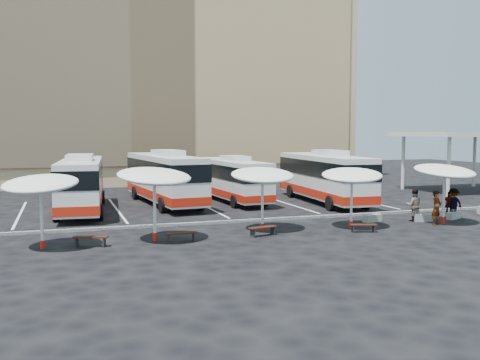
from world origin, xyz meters
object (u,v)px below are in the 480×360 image
object	(u,v)px
sunshade_3	(352,175)
passenger_3	(453,203)
wood_bench_3	(363,226)
bus_0	(81,182)
sunshade_0	(41,184)
sunshade_4	(444,171)
wood_bench_0	(90,239)
passenger_0	(436,208)
wood_bench_2	(263,229)
conc_bench_2	(454,216)
bus_2	(231,178)
bus_1	(164,176)
passenger_2	(449,205)
passenger_1	(415,205)
sunshade_1	(154,177)
wood_bench_1	(181,235)
bus_3	(324,176)
sunshade_2	(262,175)
conc_bench_1	(423,218)
conc_bench_0	(372,218)

from	to	relation	value
sunshade_3	passenger_3	xyz separation A→B (m)	(7.41, 0.87, -1.93)
wood_bench_3	bus_0	bearing A→B (deg)	137.50
sunshade_0	sunshade_4	xyz separation A→B (m)	(21.17, -0.19, 0.08)
wood_bench_0	passenger_0	world-z (taller)	passenger_0
wood_bench_2	conc_bench_2	size ratio (longest dim) A/B	1.39
bus_2	wood_bench_0	world-z (taller)	bus_2
sunshade_0	bus_0	bearing A→B (deg)	79.44
bus_1	sunshade_4	size ratio (longest dim) A/B	3.54
sunshade_4	passenger_2	bearing A→B (deg)	42.79
passenger_3	bus_0	bearing A→B (deg)	-24.28
bus_2	passenger_1	size ratio (longest dim) A/B	5.92
sunshade_1	passenger_0	size ratio (longest dim) A/B	2.35
bus_2	wood_bench_0	xyz separation A→B (m)	(-10.85, -13.39, -1.40)
sunshade_0	passenger_1	world-z (taller)	sunshade_0
bus_0	bus_1	size ratio (longest dim) A/B	0.96
bus_1	passenger_3	bearing A→B (deg)	-43.85
conc_bench_2	passenger_1	size ratio (longest dim) A/B	0.60
conc_bench_2	passenger_1	xyz separation A→B (m)	(-2.73, 0.06, 0.72)
sunshade_1	wood_bench_1	size ratio (longest dim) A/B	3.00
sunshade_4	passenger_3	world-z (taller)	sunshade_4
bus_3	wood_bench_2	xyz separation A→B (m)	(-8.84, -10.56, -1.64)
bus_1	wood_bench_0	world-z (taller)	bus_1
wood_bench_1	passenger_3	size ratio (longest dim) A/B	0.81
bus_1	passenger_0	size ratio (longest dim) A/B	6.63
wood_bench_0	passenger_1	xyz separation A→B (m)	(18.15, 1.26, 0.56)
wood_bench_0	passenger_2	size ratio (longest dim) A/B	0.99
sunshade_2	conc_bench_1	xyz separation A→B (m)	(9.92, -0.13, -2.70)
sunshade_2	sunshade_4	distance (m)	10.50
wood_bench_2	passenger_2	bearing A→B (deg)	7.53
sunshade_0	sunshade_4	distance (m)	21.17
wood_bench_0	sunshade_1	bearing A→B (deg)	5.58
wood_bench_0	wood_bench_3	bearing A→B (deg)	-3.58
sunshade_2	passenger_2	size ratio (longest dim) A/B	2.27
bus_2	conc_bench_1	bearing A→B (deg)	-61.58
wood_bench_3	wood_bench_0	bearing A→B (deg)	176.42
bus_2	passenger_3	world-z (taller)	bus_2
wood_bench_1	wood_bench_3	bearing A→B (deg)	-3.51
bus_3	wood_bench_1	distance (m)	16.95
conc_bench_2	sunshade_0	bearing A→B (deg)	-177.52
bus_1	conc_bench_1	size ratio (longest dim) A/B	11.18
bus_0	bus_2	world-z (taller)	bus_0
bus_1	sunshade_1	size ratio (longest dim) A/B	2.82
wood_bench_3	sunshade_4	bearing A→B (deg)	8.67
passenger_3	passenger_2	bearing A→B (deg)	-70.32
bus_0	passenger_1	world-z (taller)	bus_0
conc_bench_0	passenger_1	world-z (taller)	passenger_1
sunshade_3	wood_bench_2	world-z (taller)	sunshade_3
wood_bench_2	passenger_1	xyz separation A→B (m)	(9.91, 1.34, 0.58)
bus_3	conc_bench_1	xyz separation A→B (m)	(1.54, -9.42, -1.78)
passenger_0	passenger_1	world-z (taller)	passenger_0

